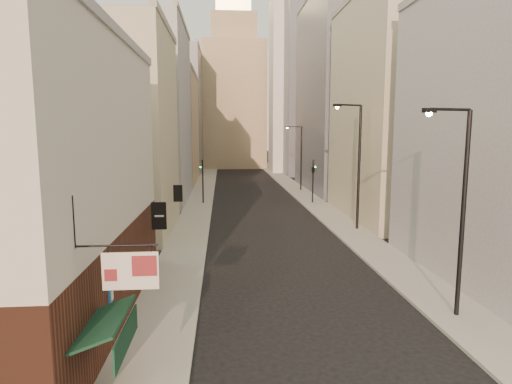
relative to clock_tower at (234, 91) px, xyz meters
name	(u,v)px	position (x,y,z in m)	size (l,w,h in m)	color
sidewalk_left	(205,186)	(-5.50, -37.00, -17.56)	(3.00, 140.00, 0.15)	#9C9A8F
sidewalk_right	(291,185)	(7.50, -37.00, -17.56)	(3.00, 140.00, 0.15)	#9C9A8F
near_building_left	(48,183)	(-9.99, -83.00, -11.61)	(8.30, 23.04, 12.30)	#4F291D
left_bldg_beige	(119,133)	(-11.00, -66.00, -9.63)	(8.00, 12.00, 16.00)	#B2AA8C
left_bldg_grey	(151,116)	(-11.00, -50.00, -7.63)	(8.00, 16.00, 20.00)	gray
left_bldg_tan	(170,130)	(-11.00, -32.00, -9.13)	(8.00, 18.00, 17.00)	#9A8462
left_bldg_wingrid	(182,113)	(-11.00, -12.00, -5.63)	(8.00, 20.00, 24.00)	gray
right_bldg_beige	(394,111)	(13.00, -62.00, -7.63)	(8.00, 16.00, 20.00)	#B2AA8C
right_bldg_wingrid	(337,96)	(13.00, -42.00, -4.63)	(8.00, 20.00, 26.00)	gray
highrise	(331,43)	(19.00, -14.00, 8.02)	(21.00, 23.00, 51.20)	gray
clock_tower	(234,91)	(0.00, 0.00, 0.00)	(14.00, 14.00, 44.90)	#9A8462
white_tower	(291,79)	(11.00, -14.00, 0.97)	(8.00, 8.00, 41.50)	silver
streetlamp_near	(459,202)	(7.10, -83.98, -12.46)	(2.34, 0.69, 9.05)	black
streetlamp_mid	(357,160)	(8.00, -67.12, -11.76)	(2.59, 1.08, 10.28)	black
streetlamp_far	(300,154)	(7.72, -42.98, -12.55)	(2.33, 0.51, 8.90)	black
traffic_light_left	(203,175)	(-5.07, -52.89, -14.30)	(0.52, 0.38, 5.00)	black
traffic_light_right	(313,170)	(7.35, -53.63, -13.81)	(0.64, 0.62, 5.00)	black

